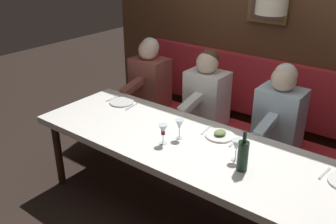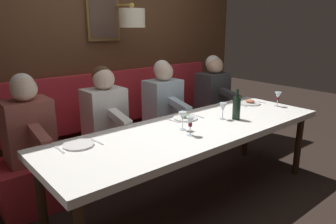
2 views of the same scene
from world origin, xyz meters
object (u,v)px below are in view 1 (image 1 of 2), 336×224
(diner_middle, at_px, (207,90))
(diner_far, at_px, (150,75))
(wine_glass_0, at_px, (179,125))
(wine_glass_2, at_px, (163,130))
(dining_table, at_px, (191,150))
(diner_near, at_px, (280,110))
(wine_bottle, at_px, (243,155))
(wine_glass_1, at_px, (236,146))

(diner_middle, height_order, diner_far, same)
(wine_glass_0, bearing_deg, wine_glass_2, 161.06)
(dining_table, xyz_separation_m, wine_glass_0, (0.02, 0.13, 0.18))
(diner_near, distance_m, wine_bottle, 0.98)
(diner_middle, distance_m, wine_glass_0, 0.91)
(diner_far, bearing_deg, diner_middle, -90.00)
(wine_glass_2, bearing_deg, wine_glass_0, -18.94)
(dining_table, distance_m, wine_glass_2, 0.28)
(wine_glass_2, xyz_separation_m, wine_bottle, (0.04, -0.66, 0.00))
(dining_table, height_order, wine_bottle, wine_bottle)
(diner_far, distance_m, wine_bottle, 1.92)
(diner_far, bearing_deg, wine_bottle, -120.35)
(diner_middle, bearing_deg, wine_bottle, -137.15)
(wine_glass_1, bearing_deg, wine_bottle, -132.53)
(diner_middle, distance_m, diner_far, 0.76)
(dining_table, distance_m, wine_bottle, 0.52)
(wine_glass_1, distance_m, wine_glass_2, 0.58)
(dining_table, height_order, wine_glass_2, wine_glass_2)
(diner_near, bearing_deg, diner_far, 90.00)
(wine_glass_0, bearing_deg, wine_glass_1, -91.75)
(wine_bottle, bearing_deg, diner_middle, 42.85)
(diner_far, bearing_deg, wine_glass_0, -129.65)
(diner_middle, bearing_deg, wine_glass_2, -166.81)
(diner_middle, relative_size, wine_bottle, 2.64)
(dining_table, bearing_deg, diner_middle, 25.15)
(wine_glass_1, relative_size, wine_glass_2, 1.00)
(diner_far, bearing_deg, wine_glass_2, -135.52)
(diner_near, bearing_deg, wine_glass_0, 150.59)
(diner_middle, distance_m, wine_glass_2, 1.04)
(dining_table, xyz_separation_m, diner_far, (0.88, 1.17, 0.14))
(diner_near, relative_size, wine_glass_1, 4.82)
(diner_middle, relative_size, wine_glass_1, 4.82)
(diner_near, relative_size, wine_glass_0, 4.82)
(diner_near, bearing_deg, wine_glass_2, 152.00)
(dining_table, bearing_deg, diner_near, -22.27)
(wine_glass_0, relative_size, wine_bottle, 0.55)
(wine_glass_1, height_order, wine_bottle, wine_bottle)
(dining_table, xyz_separation_m, wine_glass_2, (-0.13, 0.18, 0.18))
(diner_near, bearing_deg, wine_glass_1, -178.21)
(wine_glass_1, bearing_deg, diner_near, 1.79)
(dining_table, height_order, diner_near, diner_near)
(dining_table, relative_size, wine_bottle, 9.24)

